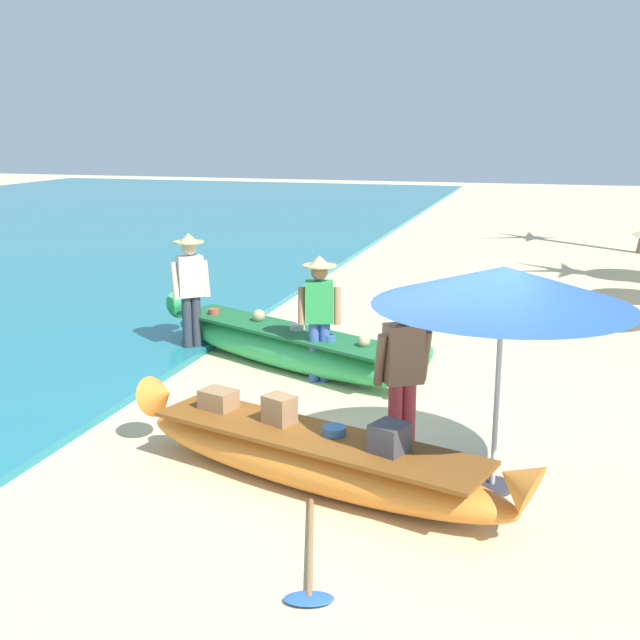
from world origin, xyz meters
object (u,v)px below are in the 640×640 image
at_px(person_vendor_hatted, 319,310).
at_px(patio_umbrella_large, 503,287).
at_px(boat_orange_foreground, 314,457).
at_px(person_tourist_customer, 403,375).
at_px(paddle, 310,562).
at_px(person_vendor_assistant, 190,285).
at_px(boat_green_midground, 283,346).

xyz_separation_m(person_vendor_hatted, patio_umbrella_large, (2.44, -2.61, 0.95)).
bearing_deg(person_vendor_hatted, boat_orange_foreground, -74.53).
bearing_deg(patio_umbrella_large, person_tourist_customer, 165.10).
bearing_deg(paddle, person_tourist_customer, 80.51).
bearing_deg(patio_umbrella_large, person_vendor_assistant, 143.97).
height_order(patio_umbrella_large, paddle, patio_umbrella_large).
bearing_deg(person_vendor_hatted, boat_green_midground, 143.44).
bearing_deg(person_tourist_customer, person_vendor_hatted, 122.92).
height_order(person_vendor_hatted, paddle, person_vendor_hatted).
bearing_deg(boat_orange_foreground, boat_green_midground, 113.19).
relative_size(person_vendor_hatted, person_vendor_assistant, 0.94).
distance_m(boat_orange_foreground, person_vendor_assistant, 4.88).
bearing_deg(person_vendor_assistant, boat_green_midground, -9.49).
distance_m(person_vendor_assistant, patio_umbrella_large, 5.78).
height_order(person_vendor_assistant, patio_umbrella_large, patio_umbrella_large).
bearing_deg(person_vendor_assistant, person_vendor_hatted, -18.97).
distance_m(person_vendor_hatted, person_tourist_customer, 2.82).
xyz_separation_m(boat_orange_foreground, person_vendor_hatted, (-0.83, 3.02, 0.67)).
relative_size(person_vendor_hatted, patio_umbrella_large, 0.72).
xyz_separation_m(boat_green_midground, paddle, (1.87, -4.84, -0.27)).
bearing_deg(person_vendor_hatted, person_tourist_customer, -57.08).
bearing_deg(patio_umbrella_large, paddle, -125.48).
bearing_deg(paddle, person_vendor_assistant, 123.56).
relative_size(person_tourist_customer, person_vendor_assistant, 0.95).
bearing_deg(boat_orange_foreground, paddle, -74.53).
xyz_separation_m(boat_green_midground, person_vendor_hatted, (0.67, -0.50, 0.67)).
distance_m(boat_green_midground, paddle, 5.20).
bearing_deg(boat_orange_foreground, person_tourist_customer, 42.75).
distance_m(boat_orange_foreground, patio_umbrella_large, 2.32).
relative_size(boat_orange_foreground, boat_green_midground, 0.93).
bearing_deg(boat_orange_foreground, person_vendor_hatted, 105.47).
height_order(boat_orange_foreground, boat_green_midground, boat_green_midground).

